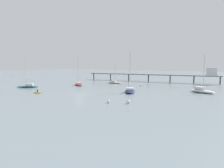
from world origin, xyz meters
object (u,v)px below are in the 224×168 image
Objects in this scene: pier at (178,73)px; mooring_buoy_far at (128,102)px; sailboat_red at (79,84)px; mooring_buoy_mid at (108,101)px; sailboat_white at (202,90)px; dinghy_yellow at (38,92)px; sailboat_teal at (28,86)px; sailboat_navy at (130,90)px; mooring_buoy_outer at (141,85)px; sailboat_cream at (115,82)px.

pier is 75.60× the size of mooring_buoy_far.
sailboat_red is 16.99× the size of mooring_buoy_mid.
sailboat_white is at bearing 63.44° from mooring_buoy_mid.
sailboat_red reaches higher than dinghy_yellow.
sailboat_teal is 3.78× the size of dinghy_yellow.
sailboat_white is 29.11m from mooring_buoy_far.
sailboat_red is 27.53m from sailboat_navy.
sailboat_navy reaches higher than pier.
pier is at bearing 49.98° from sailboat_teal.
mooring_buoy_far is at bearing -85.32° from pier.
sailboat_navy is 16.61× the size of mooring_buoy_outer.
sailboat_teal is (-10.13, -15.61, 0.04)m from sailboat_red.
mooring_buoy_outer is (-8.09, -21.96, -3.80)m from pier.
sailboat_navy is 27.26m from dinghy_yellow.
mooring_buoy_mid is at bearing -116.56° from sailboat_white.
dinghy_yellow is at bearing -114.87° from pier.
sailboat_white is at bearing -18.77° from mooring_buoy_outer.
dinghy_yellow is at bearing -95.29° from sailboat_cream.
mooring_buoy_outer is at bearing 62.28° from dinghy_yellow.
sailboat_navy is (-18.61, -10.10, -0.10)m from sailboat_white.
sailboat_teal is at bearing -122.98° from sailboat_red.
sailboat_cream is at bearing 124.40° from mooring_buoy_far.
pier reaches higher than mooring_buoy_mid.
sailboat_cream is 0.82× the size of sailboat_teal.
sailboat_red is at bearing 100.27° from dinghy_yellow.
mooring_buoy_far is (26.97, -39.38, -0.15)m from sailboat_cream.
sailboat_white is 1.11× the size of sailboat_teal.
sailboat_red is 40.42m from mooring_buoy_mid.
sailboat_teal reaches higher than sailboat_cream.
dinghy_yellow is at bearing 177.54° from mooring_buoy_far.
pier reaches higher than mooring_buoy_far.
pier is at bearing 65.13° from dinghy_yellow.
sailboat_navy is 1.19× the size of sailboat_teal.
sailboat_teal is at bearing -161.88° from sailboat_white.
sailboat_navy reaches higher than sailboat_white.
mooring_buoy_far reaches higher than mooring_buoy_mid.
sailboat_navy reaches higher than sailboat_red.
sailboat_teal is (-17.90, -30.22, 0.09)m from sailboat_cream.
sailboat_navy is at bearing 115.84° from mooring_buoy_far.
sailboat_cream reaches higher than mooring_buoy_mid.
sailboat_teal is at bearing 168.46° from mooring_buoy_far.
dinghy_yellow is at bearing -117.72° from mooring_buoy_outer.
sailboat_white reaches higher than mooring_buoy_outer.
sailboat_cream is at bearing 61.99° from sailboat_red.
sailboat_red is at bearing 57.02° from sailboat_teal.
sailboat_white reaches higher than sailboat_cream.
sailboat_teal is (-36.58, -7.97, 0.02)m from sailboat_navy.
sailboat_cream is 38.24m from dinghy_yellow.
dinghy_yellow is (-25.82, -55.72, -3.95)m from pier.
mooring_buoy_far is at bearing -70.01° from mooring_buoy_outer.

